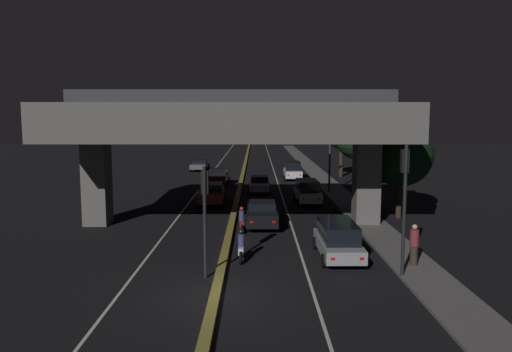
# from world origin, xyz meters

# --- Properties ---
(ground_plane) EXTENTS (200.00, 200.00, 0.00)m
(ground_plane) POSITION_xyz_m (0.00, 0.00, 0.00)
(ground_plane) COLOR black
(lane_line_left_inner) EXTENTS (0.12, 126.00, 0.00)m
(lane_line_left_inner) POSITION_xyz_m (-3.67, 35.00, 0.00)
(lane_line_left_inner) COLOR beige
(lane_line_left_inner) RESTS_ON ground_plane
(lane_line_right_inner) EXTENTS (0.12, 126.00, 0.00)m
(lane_line_right_inner) POSITION_xyz_m (3.67, 35.00, 0.00)
(lane_line_right_inner) COLOR beige
(lane_line_right_inner) RESTS_ON ground_plane
(median_divider) EXTENTS (0.38, 126.00, 0.21)m
(median_divider) POSITION_xyz_m (0.00, 35.00, 0.11)
(median_divider) COLOR olive
(median_divider) RESTS_ON ground_plane
(sidewalk_right) EXTENTS (2.15, 126.00, 0.13)m
(sidewalk_right) POSITION_xyz_m (8.53, 28.00, 0.06)
(sidewalk_right) COLOR #5B5956
(sidewalk_right) RESTS_ON ground_plane
(elevated_overpass) EXTENTS (20.03, 11.47, 8.24)m
(elevated_overpass) POSITION_xyz_m (0.00, 12.52, 6.15)
(elevated_overpass) COLOR #5B5956
(elevated_overpass) RESTS_ON ground_plane
(traffic_light_left_of_median) EXTENTS (0.30, 0.49, 4.65)m
(traffic_light_left_of_median) POSITION_xyz_m (-0.59, 2.29, 3.18)
(traffic_light_left_of_median) COLOR black
(traffic_light_left_of_median) RESTS_ON ground_plane
(traffic_light_right_of_median) EXTENTS (0.30, 0.49, 5.53)m
(traffic_light_right_of_median) POSITION_xyz_m (7.55, 2.28, 3.75)
(traffic_light_right_of_median) COLOR black
(traffic_light_right_of_median) RESTS_ON ground_plane
(street_lamp) EXTENTS (2.44, 0.32, 8.12)m
(street_lamp) POSITION_xyz_m (7.50, 24.87, 4.81)
(street_lamp) COLOR #2D2D30
(street_lamp) RESTS_ON ground_plane
(car_silver_lead) EXTENTS (1.95, 4.68, 1.72)m
(car_silver_lead) POSITION_xyz_m (5.37, 5.18, 0.92)
(car_silver_lead) COLOR gray
(car_silver_lead) RESTS_ON ground_plane
(car_black_second) EXTENTS (1.98, 4.80, 1.51)m
(car_black_second) POSITION_xyz_m (1.87, 12.03, 0.79)
(car_black_second) COLOR black
(car_black_second) RESTS_ON ground_plane
(car_white_third) EXTENTS (1.96, 3.98, 1.81)m
(car_white_third) POSITION_xyz_m (5.43, 19.70, 0.96)
(car_white_third) COLOR silver
(car_white_third) RESTS_ON ground_plane
(car_white_fourth) EXTENTS (1.88, 4.16, 1.47)m
(car_white_fourth) POSITION_xyz_m (1.82, 25.28, 0.74)
(car_white_fourth) COLOR silver
(car_white_fourth) RESTS_ON ground_plane
(car_white_fifth) EXTENTS (1.91, 4.01, 1.88)m
(car_white_fifth) POSITION_xyz_m (5.34, 34.20, 0.98)
(car_white_fifth) COLOR silver
(car_white_fifth) RESTS_ON ground_plane
(car_dark_red_lead_oncoming) EXTENTS (2.17, 4.43, 1.58)m
(car_dark_red_lead_oncoming) POSITION_xyz_m (-1.88, 19.55, 0.83)
(car_dark_red_lead_oncoming) COLOR #591414
(car_dark_red_lead_oncoming) RESTS_ON ground_plane
(car_dark_red_second_oncoming) EXTENTS (2.12, 4.41, 1.56)m
(car_dark_red_second_oncoming) POSITION_xyz_m (-2.17, 29.98, 0.79)
(car_dark_red_second_oncoming) COLOR #591414
(car_dark_red_second_oncoming) RESTS_ON ground_plane
(car_grey_third_oncoming) EXTENTS (2.12, 4.27, 1.32)m
(car_grey_third_oncoming) POSITION_xyz_m (-5.36, 42.66, 0.70)
(car_grey_third_oncoming) COLOR #515459
(car_grey_third_oncoming) RESTS_ON ground_plane
(motorcycle_white_filtering_near) EXTENTS (0.33, 1.78, 1.48)m
(motorcycle_white_filtering_near) POSITION_xyz_m (0.82, 4.67, 0.63)
(motorcycle_white_filtering_near) COLOR black
(motorcycle_white_filtering_near) RESTS_ON ground_plane
(motorcycle_red_filtering_mid) EXTENTS (0.34, 1.76, 1.47)m
(motorcycle_red_filtering_mid) POSITION_xyz_m (0.67, 10.48, 0.63)
(motorcycle_red_filtering_mid) COLOR black
(motorcycle_red_filtering_mid) RESTS_ON ground_plane
(pedestrian_on_sidewalk) EXTENTS (0.40, 0.40, 1.83)m
(pedestrian_on_sidewalk) POSITION_xyz_m (8.47, 3.60, 1.04)
(pedestrian_on_sidewalk) COLOR #2D261E
(pedestrian_on_sidewalk) RESTS_ON sidewalk_right
(roadside_tree_kerbside_near) EXTENTS (4.22, 4.22, 6.30)m
(roadside_tree_kerbside_near) POSITION_xyz_m (10.87, 14.40, 4.18)
(roadside_tree_kerbside_near) COLOR #2D2116
(roadside_tree_kerbside_near) RESTS_ON ground_plane
(roadside_tree_kerbside_mid) EXTENTS (4.71, 4.71, 7.41)m
(roadside_tree_kerbside_mid) POSITION_xyz_m (10.80, 26.91, 5.05)
(roadside_tree_kerbside_mid) COLOR #2D2116
(roadside_tree_kerbside_mid) RESTS_ON ground_plane
(roadside_tree_kerbside_far) EXTENTS (3.61, 3.61, 6.65)m
(roadside_tree_kerbside_far) POSITION_xyz_m (10.78, 36.33, 4.80)
(roadside_tree_kerbside_far) COLOR #2D2116
(roadside_tree_kerbside_far) RESTS_ON ground_plane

